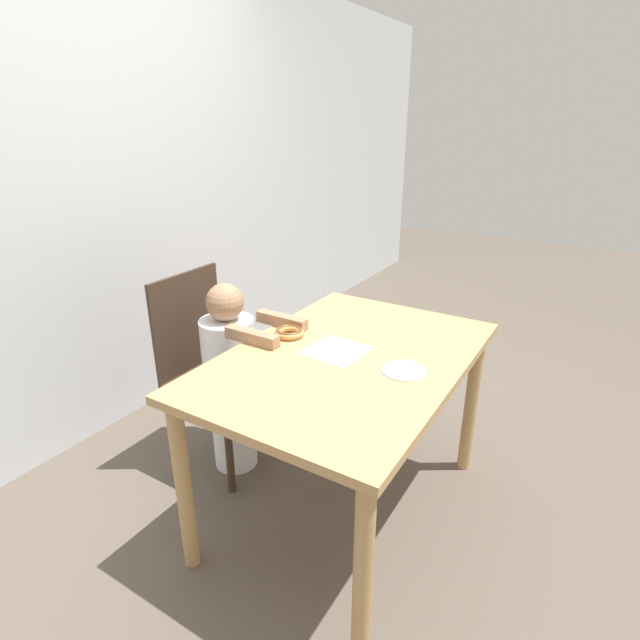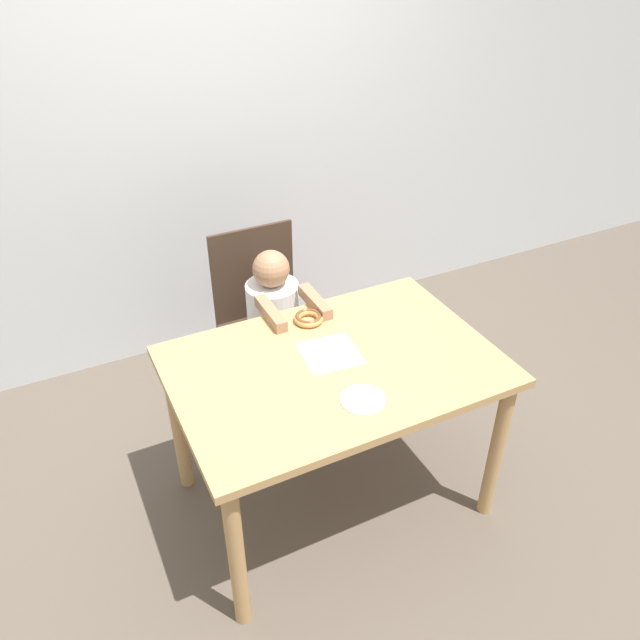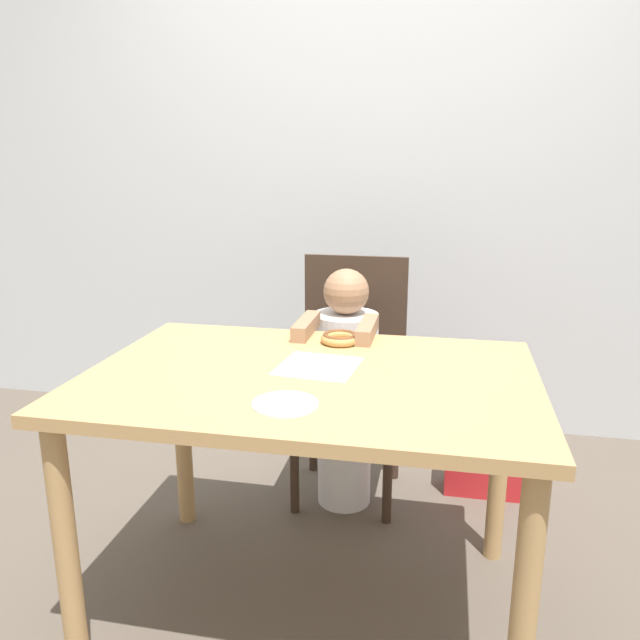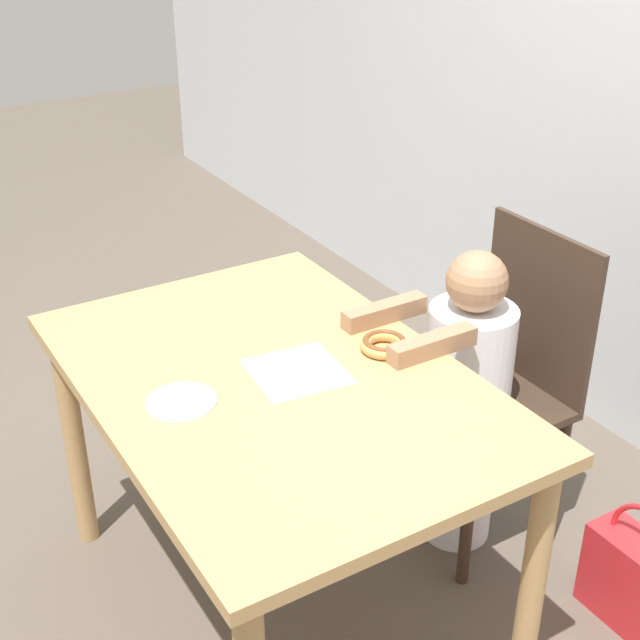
% 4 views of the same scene
% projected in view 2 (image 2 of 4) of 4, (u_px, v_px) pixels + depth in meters
% --- Properties ---
extents(ground_plane, '(12.00, 12.00, 0.00)m').
position_uv_depth(ground_plane, '(332.00, 495.00, 2.82)').
color(ground_plane, brown).
extents(wall_back, '(8.00, 0.05, 2.50)m').
position_uv_depth(wall_back, '(204.00, 131.00, 3.22)').
color(wall_back, silver).
rests_on(wall_back, ground_plane).
extents(dining_table, '(1.25, 0.85, 0.76)m').
position_uv_depth(dining_table, '(334.00, 383.00, 2.45)').
color(dining_table, tan).
rests_on(dining_table, ground_plane).
extents(chair, '(0.42, 0.41, 0.96)m').
position_uv_depth(chair, '(266.00, 322.00, 3.10)').
color(chair, '#38281E').
rests_on(chair, ground_plane).
extents(child_figure, '(0.26, 0.48, 0.95)m').
position_uv_depth(child_figure, '(276.00, 339.00, 3.01)').
color(child_figure, white).
rests_on(child_figure, ground_plane).
extents(donut, '(0.13, 0.13, 0.03)m').
position_uv_depth(donut, '(308.00, 318.00, 2.62)').
color(donut, tan).
rests_on(donut, dining_table).
extents(napkin, '(0.24, 0.24, 0.00)m').
position_uv_depth(napkin, '(330.00, 354.00, 2.44)').
color(napkin, white).
rests_on(napkin, dining_table).
extents(handbag, '(0.31, 0.13, 0.39)m').
position_uv_depth(handbag, '(354.00, 345.00, 3.54)').
color(handbag, red).
rests_on(handbag, ground_plane).
extents(plate, '(0.16, 0.16, 0.01)m').
position_uv_depth(plate, '(363.00, 399.00, 2.22)').
color(plate, white).
rests_on(plate, dining_table).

